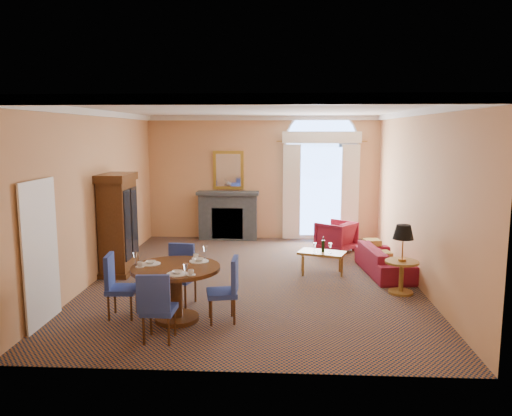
# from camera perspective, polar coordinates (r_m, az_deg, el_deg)

# --- Properties ---
(ground) EXTENTS (7.50, 7.50, 0.00)m
(ground) POSITION_cam_1_polar(r_m,az_deg,el_deg) (9.65, -0.17, -8.11)
(ground) COLOR #12213A
(ground) RESTS_ON ground
(room_envelope) EXTENTS (6.04, 7.52, 3.45)m
(room_envelope) POSITION_cam_1_polar(r_m,az_deg,el_deg) (9.91, -0.09, 7.08)
(room_envelope) COLOR tan
(room_envelope) RESTS_ON ground
(armoire) EXTENTS (0.57, 1.01, 1.98)m
(armoire) POSITION_cam_1_polar(r_m,az_deg,el_deg) (10.23, -15.47, -1.94)
(armoire) COLOR #3C200D
(armoire) RESTS_ON ground
(dining_table) EXTENTS (1.32, 1.32, 1.03)m
(dining_table) POSITION_cam_1_polar(r_m,az_deg,el_deg) (7.54, -9.12, -8.26)
(dining_table) COLOR #3C200D
(dining_table) RESTS_ON ground
(dining_chair_north) EXTENTS (0.54, 0.54, 0.97)m
(dining_chair_north) POSITION_cam_1_polar(r_m,az_deg,el_deg) (8.34, -8.52, -6.97)
(dining_chair_north) COLOR navy
(dining_chair_north) RESTS_ON ground
(dining_chair_south) EXTENTS (0.46, 0.47, 0.97)m
(dining_chair_south) POSITION_cam_1_polar(r_m,az_deg,el_deg) (6.82, -11.32, -10.64)
(dining_chair_south) COLOR navy
(dining_chair_south) RESTS_ON ground
(dining_chair_east) EXTENTS (0.51, 0.51, 0.97)m
(dining_chair_east) POSITION_cam_1_polar(r_m,az_deg,el_deg) (7.44, -3.22, -8.83)
(dining_chair_east) COLOR navy
(dining_chair_east) RESTS_ON ground
(dining_chair_west) EXTENTS (0.48, 0.46, 0.97)m
(dining_chair_west) POSITION_cam_1_polar(r_m,az_deg,el_deg) (7.90, -15.70, -8.10)
(dining_chair_west) COLOR navy
(dining_chair_west) RESTS_ON ground
(sofa) EXTENTS (0.93, 1.91, 0.54)m
(sofa) POSITION_cam_1_polar(r_m,az_deg,el_deg) (10.25, 14.46, -5.82)
(sofa) COLOR maroon
(sofa) RESTS_ON ground
(armchair) EXTENTS (1.09, 1.09, 0.71)m
(armchair) POSITION_cam_1_polar(r_m,az_deg,el_deg) (11.90, 9.13, -3.20)
(armchair) COLOR maroon
(armchair) RESTS_ON ground
(coffee_table) EXTENTS (1.01, 0.77, 0.75)m
(coffee_table) POSITION_cam_1_polar(r_m,az_deg,el_deg) (9.95, 7.56, -5.17)
(coffee_table) COLOR olive
(coffee_table) RESTS_ON ground
(side_table) EXTENTS (0.58, 0.58, 1.19)m
(side_table) POSITION_cam_1_polar(r_m,az_deg,el_deg) (8.99, 16.40, -4.70)
(side_table) COLOR olive
(side_table) RESTS_ON ground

